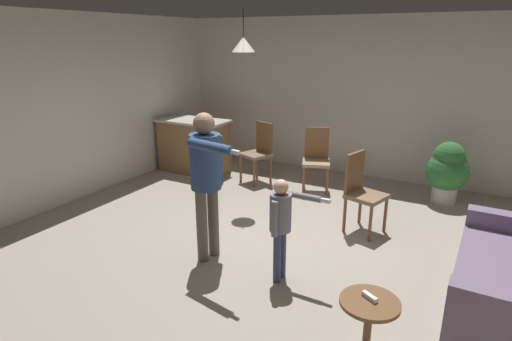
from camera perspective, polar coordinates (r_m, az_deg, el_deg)
name	(u,v)px	position (r m, az deg, el deg)	size (l,w,h in m)	color
ground	(264,244)	(5.04, 1.14, -9.96)	(7.68, 7.68, 0.00)	#9E9384
wall_back	(351,98)	(7.52, 12.80, 9.68)	(6.40, 0.10, 2.70)	beige
wall_left	(69,109)	(6.67, -24.16, 7.60)	(0.10, 6.40, 2.70)	beige
kitchen_counter	(194,146)	(7.65, -8.44, 3.38)	(1.26, 0.66, 0.95)	olive
side_table_by_couch	(368,323)	(3.39, 15.01, -19.48)	(0.44, 0.44, 0.52)	brown
person_adult	(207,171)	(4.39, -6.75, -0.12)	(0.76, 0.57, 1.62)	#60564C
person_child	(281,219)	(4.09, 3.48, -6.61)	(0.56, 0.31, 1.06)	#384260
dining_chair_by_counter	(259,150)	(7.01, 0.42, 2.84)	(0.54, 0.54, 1.00)	brown
dining_chair_near_wall	(362,189)	(5.34, 14.21, -2.51)	(0.52, 0.52, 1.00)	brown
dining_chair_centre_back	(316,157)	(6.64, 8.21, 1.81)	(0.54, 0.54, 1.00)	brown
potted_plant_corner	(447,170)	(6.69, 24.63, 0.10)	(0.60, 0.60, 0.92)	#B7B2AD
spare_remote_on_table	(370,297)	(3.28, 15.22, -16.28)	(0.04, 0.13, 0.04)	white
ceiling_light_pendant	(243,44)	(5.94, -1.72, 16.81)	(0.32, 0.32, 0.55)	silver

